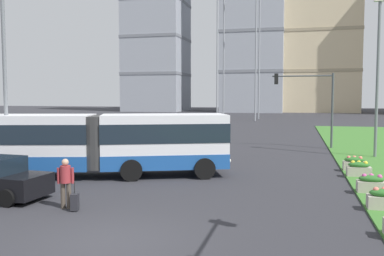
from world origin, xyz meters
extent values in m
plane|color=#2D2D33|center=(0.00, 0.00, 0.00)|extent=(260.00, 260.00, 0.00)
cube|color=white|center=(-1.50, 9.26, 1.73)|extent=(6.50, 4.53, 2.55)
cube|color=#1E519E|center=(-1.50, 9.26, 0.80)|extent=(6.52, 4.55, 0.70)
cube|color=#19232D|center=(-1.50, 9.26, 2.15)|extent=(6.55, 4.58, 0.90)
cube|color=white|center=(-7.28, 7.35, 1.73)|extent=(5.67, 3.77, 2.55)
cube|color=#1E519E|center=(-7.28, 7.35, 0.80)|extent=(5.70, 3.80, 0.70)
cube|color=#19232D|center=(-7.28, 7.35, 2.15)|extent=(5.72, 3.82, 0.90)
cylinder|color=#383838|center=(-4.29, 8.16, 1.72)|extent=(2.40, 2.40, 2.45)
cylinder|color=black|center=(-0.28, 11.08, 0.50)|extent=(1.03, 0.63, 1.00)
cylinder|color=black|center=(0.64, 8.76, 0.50)|extent=(1.03, 0.63, 1.00)
cylinder|color=black|center=(-3.44, 9.83, 0.50)|extent=(1.03, 0.63, 1.00)
cylinder|color=black|center=(-2.53, 7.51, 0.50)|extent=(1.03, 0.63, 1.00)
cylinder|color=black|center=(-8.86, 8.21, 0.50)|extent=(1.04, 0.53, 1.00)
sphere|color=#F9EFC6|center=(0.98, 11.20, 0.80)|extent=(0.24, 0.24, 0.24)
sphere|color=#F9EFC6|center=(1.64, 9.53, 0.80)|extent=(0.24, 0.24, 0.24)
cube|color=#19234C|center=(-6.00, 20.18, 0.58)|extent=(4.60, 2.38, 0.80)
cube|color=black|center=(-6.15, 20.16, 1.28)|extent=(2.58, 1.98, 0.60)
cylinder|color=black|center=(-4.63, 21.28, 0.32)|extent=(0.66, 0.30, 0.64)
cylinder|color=black|center=(-4.39, 19.49, 0.32)|extent=(0.66, 0.30, 0.64)
cylinder|color=black|center=(-7.61, 20.87, 0.32)|extent=(0.66, 0.30, 0.64)
cylinder|color=black|center=(-7.37, 19.09, 0.32)|extent=(0.66, 0.30, 0.64)
cylinder|color=black|center=(-4.95, 4.05, 0.32)|extent=(0.65, 0.25, 0.64)
cylinder|color=black|center=(-5.05, 2.26, 0.32)|extent=(0.65, 0.25, 0.64)
cylinder|color=#4C4238|center=(-2.86, 2.64, 0.45)|extent=(0.16, 0.16, 0.90)
cylinder|color=#4C4238|center=(-3.05, 2.58, 0.45)|extent=(0.16, 0.16, 0.90)
cylinder|color=maroon|center=(-2.96, 2.61, 1.20)|extent=(0.36, 0.36, 0.60)
sphere|color=tan|center=(-2.96, 2.61, 1.62)|extent=(0.24, 0.24, 0.24)
cylinder|color=maroon|center=(-2.73, 2.68, 1.15)|extent=(0.10, 0.10, 0.55)
cylinder|color=maroon|center=(-3.19, 2.54, 1.15)|extent=(0.10, 0.10, 0.55)
cube|color=#232328|center=(-2.51, 2.41, 0.31)|extent=(0.34, 0.42, 0.56)
cylinder|color=black|center=(-2.51, 2.41, 0.80)|extent=(0.03, 0.03, 0.40)
cube|color=#B7AD9E|center=(7.71, 4.91, 0.30)|extent=(1.10, 0.56, 0.44)
sphere|color=#EF7566|center=(7.43, 4.91, 0.72)|extent=(0.20, 0.20, 0.20)
sphere|color=#EF7566|center=(7.71, 4.99, 0.72)|extent=(0.20, 0.20, 0.20)
cube|color=#B7AD9E|center=(7.71, 7.43, 0.30)|extent=(1.10, 0.56, 0.44)
ellipsoid|color=#2D6B28|center=(7.71, 7.43, 0.62)|extent=(0.99, 0.50, 0.28)
sphere|color=#D14C99|center=(7.43, 7.43, 0.72)|extent=(0.20, 0.20, 0.20)
sphere|color=#D14C99|center=(7.71, 7.51, 0.72)|extent=(0.20, 0.20, 0.20)
sphere|color=#D14C99|center=(7.99, 7.37, 0.72)|extent=(0.20, 0.20, 0.20)
cube|color=#B7AD9E|center=(7.71, 10.92, 0.30)|extent=(1.10, 0.56, 0.44)
ellipsoid|color=#2D6B28|center=(7.71, 10.92, 0.62)|extent=(0.99, 0.50, 0.28)
sphere|color=yellow|center=(7.43, 10.92, 0.72)|extent=(0.20, 0.20, 0.20)
sphere|color=yellow|center=(7.71, 11.00, 0.72)|extent=(0.20, 0.20, 0.20)
sphere|color=yellow|center=(7.99, 10.86, 0.72)|extent=(0.20, 0.20, 0.20)
cube|color=#B7AD9E|center=(7.71, 12.55, 0.30)|extent=(1.10, 0.56, 0.44)
ellipsoid|color=#2D6B28|center=(7.71, 12.55, 0.62)|extent=(0.99, 0.50, 0.28)
sphere|color=#EF7566|center=(7.43, 12.55, 0.72)|extent=(0.20, 0.20, 0.20)
sphere|color=#EF7566|center=(7.71, 12.63, 0.72)|extent=(0.20, 0.20, 0.20)
sphere|color=#EF7566|center=(7.99, 12.49, 0.72)|extent=(0.20, 0.20, 0.20)
cylinder|color=#474C51|center=(7.31, 22.00, 2.78)|extent=(0.16, 0.16, 5.57)
cylinder|color=#474C51|center=(5.13, 22.00, 5.37)|extent=(4.35, 0.10, 0.10)
cube|color=black|center=(3.26, 22.00, 5.17)|extent=(0.28, 0.28, 0.80)
sphere|color=red|center=(3.26, 22.00, 5.42)|extent=(0.16, 0.16, 0.16)
sphere|color=yellow|center=(3.26, 22.00, 5.16)|extent=(0.16, 0.16, 0.16)
sphere|color=green|center=(3.26, 22.00, 4.90)|extent=(0.16, 0.16, 0.16)
cylinder|color=slate|center=(-8.50, 6.78, 4.70)|extent=(0.18, 0.18, 9.39)
cylinder|color=slate|center=(9.61, 17.93, 4.83)|extent=(0.18, 0.18, 9.67)
cube|color=white|center=(9.61, 17.93, 9.77)|extent=(0.70, 0.28, 0.20)
cube|color=#9EA3AD|center=(-30.00, 92.26, 22.37)|extent=(14.27, 14.48, 44.74)
cube|color=gray|center=(-30.00, 92.26, 9.30)|extent=(14.47, 14.68, 0.70)
cube|color=gray|center=(-30.00, 92.26, 18.25)|extent=(14.47, 14.68, 0.70)
cube|color=gray|center=(-30.00, 92.26, 27.20)|extent=(14.47, 14.68, 0.70)
cube|color=gray|center=(-5.49, 94.49, 9.47)|extent=(14.60, 19.25, 0.70)
cube|color=gray|center=(-5.49, 94.49, 18.59)|extent=(14.60, 19.25, 0.70)
cube|color=beige|center=(8.76, 96.65, 23.13)|extent=(20.07, 15.33, 46.27)
cube|color=#9C8D6E|center=(8.76, 96.65, 9.60)|extent=(20.27, 15.53, 0.70)
cube|color=#9C8D6E|center=(8.76, 96.65, 18.86)|extent=(20.27, 15.53, 0.70)
cylinder|color=gray|center=(-1.41, 61.01, 15.39)|extent=(0.24, 0.24, 30.78)
cylinder|color=gray|center=(-7.41, 61.01, 15.39)|extent=(0.24, 0.24, 30.78)
cylinder|color=gray|center=(-1.41, 55.01, 15.39)|extent=(0.24, 0.24, 30.78)
cylinder|color=gray|center=(-7.41, 55.01, 15.39)|extent=(0.24, 0.24, 30.78)
camera|label=1|loc=(4.74, -10.21, 3.91)|focal=39.21mm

